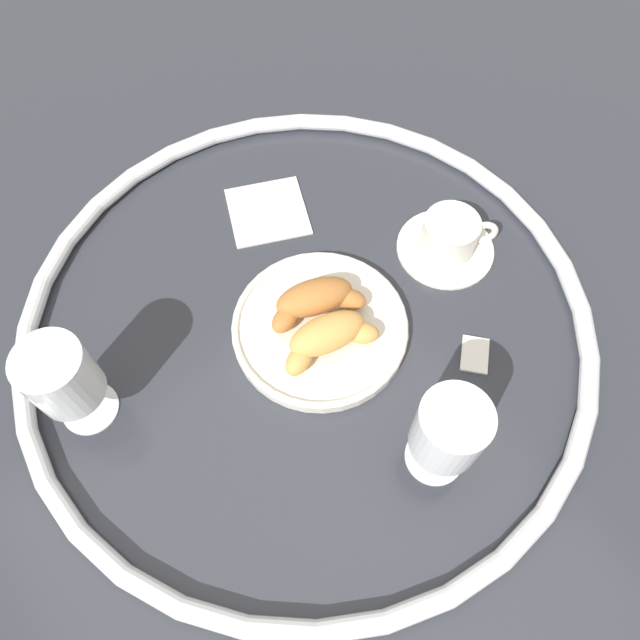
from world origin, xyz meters
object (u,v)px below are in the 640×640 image
Objects in this scene: pastry_plate at (320,327)px; croissant_large at (315,300)px; croissant_small at (327,337)px; sugar_packet at (475,354)px; juice_glass_right at (62,378)px; juice_glass_left at (449,432)px; folded_napkin at (268,211)px; coffee_cup_near at (449,238)px.

pastry_plate is 0.04m from croissant_large.
sugar_packet is (-0.15, 0.11, -0.04)m from croissant_small.
juice_glass_right is (0.28, -0.11, 0.05)m from croissant_small.
juice_glass_left reaches higher than croissant_small.
folded_napkin is at bearing -105.31° from croissant_small.
folded_napkin is (-0.04, -0.42, -0.09)m from juice_glass_left.
sugar_packet reaches higher than folded_napkin.
juice_glass_left is 0.17m from sugar_packet.
pastry_plate reaches higher than sugar_packet.
sugar_packet is at bearing -151.94° from juice_glass_left.
pastry_plate is at bearing 165.01° from juice_glass_right.
juice_glass_left is at bearing 90.27° from croissant_large.
croissant_small is 0.96× the size of juice_glass_right.
sugar_packet is (-0.13, -0.07, -0.09)m from juice_glass_left.
coffee_cup_near reaches higher than pastry_plate.
pastry_plate is 1.62× the size of juice_glass_right.
pastry_plate is 0.22m from coffee_cup_near.
sugar_packet is 0.36m from folded_napkin.
coffee_cup_near is at bearing -134.45° from juice_glass_left.
folded_napkin is (-0.34, -0.13, -0.09)m from juice_glass_right.
juice_glass_left reaches higher than folded_napkin.
juice_glass_left is (-0.00, 0.24, 0.05)m from croissant_large.
croissant_small is at bearing 70.48° from pastry_plate.
juice_glass_right is (0.30, -0.29, 0.00)m from juice_glass_left.
croissant_small reaches higher than coffee_cup_near.
coffee_cup_near is (-0.23, -0.03, -0.01)m from croissant_small.
juice_glass_left is 1.00× the size of juice_glass_right.
juice_glass_right is at bearing -20.88° from croissant_small.
coffee_cup_near is (-0.22, -0.00, 0.02)m from pastry_plate.
pastry_plate is 2.06× the size of folded_napkin.
coffee_cup_near is 0.52m from juice_glass_right.
croissant_small is 0.99× the size of coffee_cup_near.
croissant_large is at bearing 76.14° from folded_napkin.
sugar_packet is 0.45× the size of folded_napkin.
juice_glass_right is at bearing -14.99° from pastry_plate.
croissant_large is (-0.01, -0.02, 0.03)m from pastry_plate.
croissant_large is at bearing -94.91° from sugar_packet.
sugar_packet is at bearing 60.90° from coffee_cup_near.
juice_glass_right reaches higher than sugar_packet.
coffee_cup_near is at bearing -162.05° from sugar_packet.
juice_glass_left is at bearing 84.02° from folded_napkin.
coffee_cup_near reaches higher than folded_napkin.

